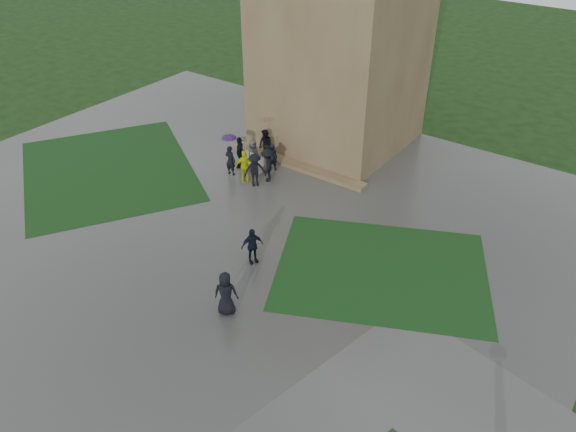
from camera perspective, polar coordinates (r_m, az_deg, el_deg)
The scene contains 9 objects.
ground at distance 25.93m, azimuth -12.81°, elevation -4.16°, with size 120.00×120.00×0.00m, color black.
plaza at distance 26.97m, azimuth -9.75°, elevation -2.09°, with size 34.00×34.00×0.02m, color #3C3C39.
lawn_inset_left at distance 33.78m, azimuth -17.80°, elevation 4.49°, with size 11.00×9.00×0.01m, color black.
lawn_inset_right at distance 24.89m, azimuth 9.49°, elevation -5.44°, with size 9.00×7.00×0.01m, color black.
tower_plinth at distance 32.47m, azimuth 0.81°, elevation 5.20°, with size 9.00×0.80×0.22m, color brown.
bench at distance 32.06m, azimuth -3.69°, elevation 5.51°, with size 1.70×0.77×0.95m.
visitor_cluster at distance 31.30m, azimuth -3.58°, elevation 6.32°, with size 3.37×3.90×2.68m.
pedestrian_mid at distance 24.57m, azimuth -3.67°, elevation -3.04°, with size 1.02×0.58×1.73m, color black.
pedestrian_near at distance 22.06m, azimuth -6.33°, elevation -7.83°, with size 0.94×0.64×1.92m, color black.
Camera 1 is at (16.37, -12.92, 15.41)m, focal length 35.00 mm.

